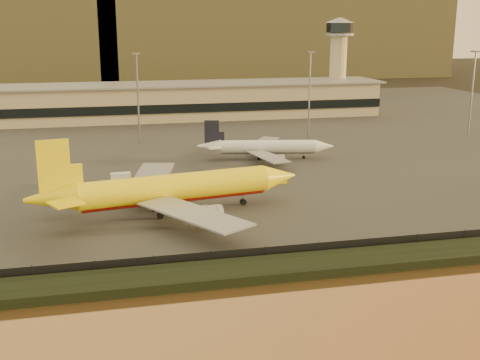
{
  "coord_description": "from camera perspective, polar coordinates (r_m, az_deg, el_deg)",
  "views": [
    {
      "loc": [
        -19.6,
        -91.16,
        33.51
      ],
      "look_at": [
        3.91,
        12.0,
        5.89
      ],
      "focal_mm": 45.0,
      "sensor_mm": 36.0,
      "label": 1
    }
  ],
  "objects": [
    {
      "name": "terminal_building",
      "position": [
        218.47,
        -11.5,
        7.17
      ],
      "size": [
        202.0,
        25.0,
        12.6
      ],
      "color": "tan",
      "rests_on": "tarmac"
    },
    {
      "name": "gse_vehicle_white",
      "position": [
        132.9,
        -11.24,
        0.25
      ],
      "size": [
        4.36,
        2.18,
        1.91
      ],
      "primitive_type": "cube",
      "rotation": [
        0.0,
        0.0,
        0.07
      ],
      "color": "white",
      "rests_on": "tarmac"
    },
    {
      "name": "control_tower",
      "position": [
        239.84,
        9.31,
        11.61
      ],
      "size": [
        11.2,
        11.2,
        35.5
      ],
      "color": "tan",
      "rests_on": "tarmac"
    },
    {
      "name": "apron_light_masts",
      "position": [
        170.65,
        -1.08,
        8.64
      ],
      "size": [
        152.2,
        12.2,
        25.4
      ],
      "color": "slate",
      "rests_on": "tarmac"
    },
    {
      "name": "gse_vehicle_yellow",
      "position": [
        129.35,
        3.48,
        0.12
      ],
      "size": [
        4.24,
        1.95,
        1.9
      ],
      "primitive_type": "cube",
      "rotation": [
        0.0,
        0.0,
        0.01
      ],
      "color": "yellow",
      "rests_on": "tarmac"
    },
    {
      "name": "tarmac",
      "position": [
        190.14,
        -6.74,
        4.41
      ],
      "size": [
        320.0,
        220.0,
        0.2
      ],
      "primitive_type": "cube",
      "color": "#2D2D2D",
      "rests_on": "ground"
    },
    {
      "name": "dhl_cargo_jet",
      "position": [
        108.42,
        -6.59,
        -0.89
      ],
      "size": [
        50.07,
        48.48,
        14.98
      ],
      "rotation": [
        0.0,
        0.0,
        0.17
      ],
      "color": "yellow",
      "rests_on": "tarmac"
    },
    {
      "name": "white_narrowbody_jet",
      "position": [
        152.13,
        2.45,
        3.11
      ],
      "size": [
        34.42,
        33.12,
        9.93
      ],
      "rotation": [
        0.0,
        0.0,
        -0.19
      ],
      "color": "white",
      "rests_on": "tarmac"
    },
    {
      "name": "perimeter_fence",
      "position": [
        86.78,
        1.16,
        -7.16
      ],
      "size": [
        300.0,
        0.05,
        2.2
      ],
      "primitive_type": "cube",
      "color": "black",
      "rests_on": "tarmac"
    },
    {
      "name": "distant_hills",
      "position": [
        431.16,
        -13.39,
        13.97
      ],
      "size": [
        470.0,
        160.0,
        70.0
      ],
      "color": "brown",
      "rests_on": "ground"
    },
    {
      "name": "ground",
      "position": [
        99.08,
        -0.67,
        -5.14
      ],
      "size": [
        900.0,
        900.0,
        0.0
      ],
      "primitive_type": "plane",
      "color": "black",
      "rests_on": "ground"
    },
    {
      "name": "embankment",
      "position": [
        83.43,
        1.83,
        -8.53
      ],
      "size": [
        320.0,
        7.0,
        1.4
      ],
      "primitive_type": "cube",
      "color": "black",
      "rests_on": "ground"
    }
  ]
}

